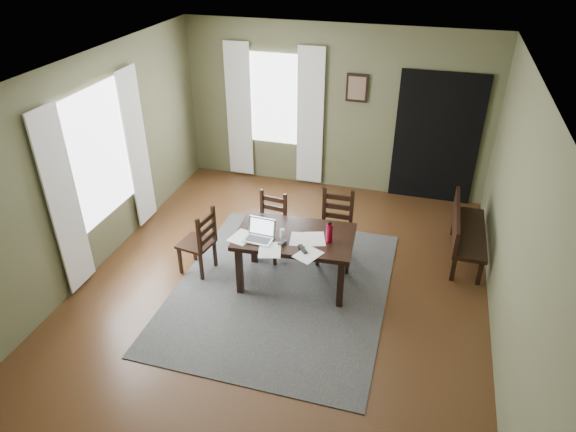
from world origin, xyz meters
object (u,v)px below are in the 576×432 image
(bench, at_px, (464,229))
(laptop, at_px, (260,234))
(chair_back_left, at_px, (270,227))
(water_bottle, at_px, (329,232))
(chair_back_right, at_px, (335,228))
(dining_table, at_px, (295,241))
(chair_end, at_px, (199,242))

(bench, bearing_deg, laptop, 119.45)
(chair_back_left, bearing_deg, water_bottle, -24.69)
(chair_back_right, xyz_separation_m, laptop, (-0.75, -0.85, 0.30))
(dining_table, distance_m, bench, 2.36)
(water_bottle, bearing_deg, chair_back_right, 94.59)
(dining_table, xyz_separation_m, chair_back_right, (0.37, 0.67, -0.15))
(chair_back_left, bearing_deg, laptop, -75.18)
(dining_table, distance_m, chair_back_left, 0.74)
(dining_table, xyz_separation_m, water_bottle, (0.43, -0.03, 0.21))
(chair_end, distance_m, chair_back_left, 0.97)
(water_bottle, bearing_deg, bench, 37.09)
(chair_back_right, relative_size, laptop, 2.78)
(chair_back_left, bearing_deg, dining_table, -40.49)
(bench, height_order, laptop, laptop)
(chair_end, distance_m, laptop, 0.93)
(chair_back_left, relative_size, bench, 0.68)
(chair_end, xyz_separation_m, laptop, (0.86, -0.08, 0.33))
(bench, distance_m, laptop, 2.79)
(water_bottle, bearing_deg, laptop, -169.45)
(dining_table, height_order, chair_back_right, chair_back_right)
(dining_table, height_order, chair_end, chair_end)
(dining_table, bearing_deg, bench, 26.30)
(chair_back_right, height_order, water_bottle, water_bottle)
(chair_back_left, height_order, chair_back_right, chair_back_right)
(chair_back_left, distance_m, water_bottle, 1.14)
(chair_back_right, xyz_separation_m, water_bottle, (0.06, -0.70, 0.37))
(dining_table, distance_m, chair_end, 1.26)
(dining_table, xyz_separation_m, laptop, (-0.38, -0.18, 0.15))
(chair_back_left, distance_m, laptop, 0.78)
(bench, bearing_deg, chair_back_left, 104.76)
(dining_table, bearing_deg, chair_back_left, 129.44)
(chair_end, relative_size, laptop, 2.58)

